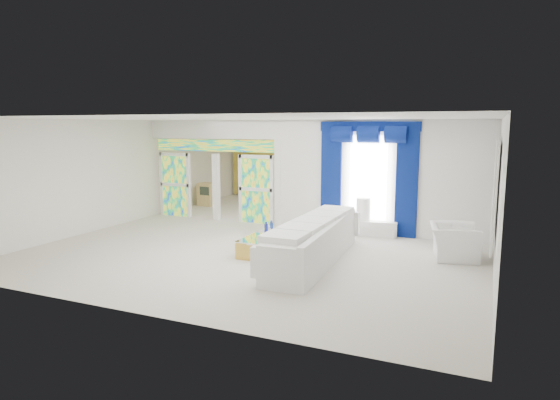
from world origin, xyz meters
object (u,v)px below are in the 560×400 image
at_px(white_sofa, 314,243).
at_px(console_table, 374,228).
at_px(armchair, 453,242).
at_px(grand_piano, 293,192).
at_px(coffee_table, 263,244).

relative_size(white_sofa, console_table, 3.55).
xyz_separation_m(armchair, grand_piano, (-5.75, 4.98, 0.15)).
distance_m(armchair, grand_piano, 7.61).
bearing_deg(console_table, armchair, -35.57).
height_order(console_table, grand_piano, grand_piano).
bearing_deg(armchair, coffee_table, 95.62).
height_order(coffee_table, grand_piano, grand_piano).
height_order(white_sofa, coffee_table, white_sofa).
bearing_deg(armchair, grand_piano, 38.75).
distance_m(white_sofa, coffee_table, 1.40).
distance_m(white_sofa, grand_piano, 7.13).
bearing_deg(grand_piano, white_sofa, -77.15).
xyz_separation_m(console_table, armchair, (2.05, -1.47, 0.17)).
xyz_separation_m(coffee_table, console_table, (1.97, 2.62, 0.01)).
relative_size(coffee_table, console_table, 1.42).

